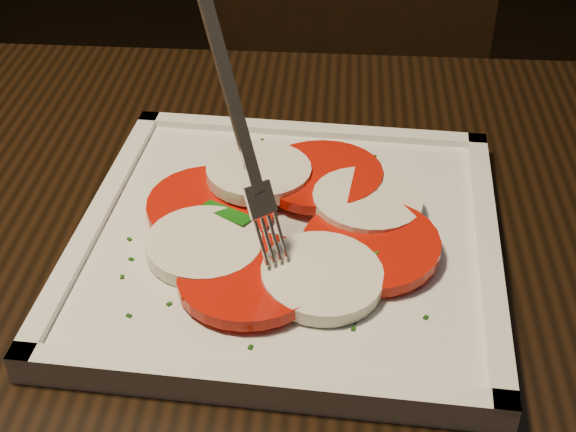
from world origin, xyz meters
TOP-DOWN VIEW (x-y plane):
  - table at (0.02, -0.21)m, footprint 1.21×0.81m
  - chair at (0.08, 0.44)m, footprint 0.48×0.48m
  - plate at (0.05, -0.14)m, footprint 0.31×0.31m
  - caprese_salad at (0.05, -0.14)m, footprint 0.22×0.24m
  - fork at (0.02, -0.16)m, footprint 0.07×0.08m

SIDE VIEW (x-z plane):
  - chair at x=0.08m, z-range 0.07..1.00m
  - table at x=0.02m, z-range 0.28..1.03m
  - plate at x=0.05m, z-range 0.75..0.76m
  - caprese_salad at x=0.05m, z-range 0.76..0.79m
  - fork at x=0.02m, z-range 0.78..0.94m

